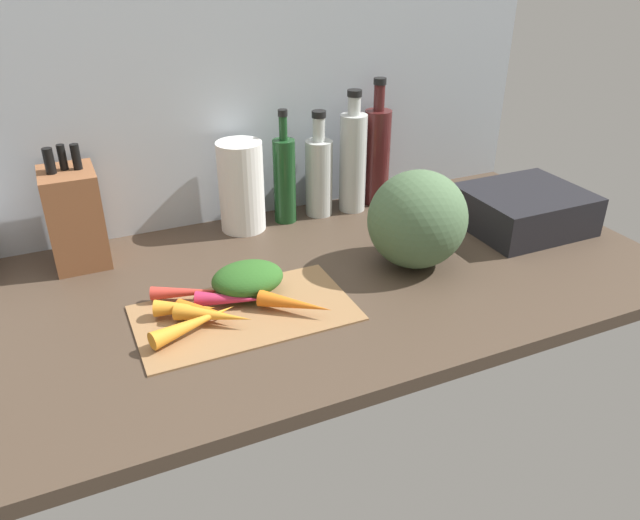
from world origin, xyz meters
The scene contains 19 objects.
ground_plane centered at (0.00, 0.00, -1.50)cm, with size 170.00×80.00×3.00cm, color #47382B.
wall_back centered at (0.00, 38.50, 30.00)cm, with size 170.00×3.00×60.00cm, color #ADB7C1.
cutting_board centered at (-12.31, -8.92, 0.40)cm, with size 42.72×24.16×0.80cm, color #997047.
carrot_0 centered at (-23.37, -5.85, 2.50)cm, with size 3.40×3.40×11.77cm, color orange.
carrot_1 centered at (-19.03, -10.69, 2.51)cm, with size 3.42×3.42×15.24cm, color orange.
carrot_2 centered at (-19.54, -8.39, 2.20)cm, with size 2.81×2.81×12.95cm, color orange.
carrot_3 centered at (-3.33, -13.28, 2.50)cm, with size 3.41×3.41×14.98cm, color orange.
carrot_4 centered at (-14.34, -6.30, 2.41)cm, with size 3.23×3.23×13.97cm, color #B2264C.
carrot_5 centered at (-20.78, 0.04, 2.23)cm, with size 2.86×2.86×16.09cm, color red.
carrot_6 centered at (-22.96, -11.79, 2.53)cm, with size 3.46×3.46×17.62cm, color orange.
carrot_greens_pile centered at (-9.40, -2.40, 3.97)cm, with size 15.00×11.54×6.35cm, color #2D6023.
winter_squash centered at (29.49, -4.71, 11.00)cm, with size 22.47×21.02×22.01cm, color #4C6B47.
knife_block centered at (-39.25, 27.58, 11.17)cm, with size 11.55×13.77×27.37cm.
paper_towel_roll centered at (0.14, 29.50, 11.30)cm, with size 11.23×11.23×22.60cm, color white.
bottle_0 centered at (11.51, 29.57, 11.52)cm, with size 5.71×5.71×29.21cm.
bottle_1 centered at (21.31, 30.06, 11.06)cm, with size 7.11×7.11×27.72cm.
bottle_2 centered at (30.74, 29.19, 13.82)cm, with size 7.07×7.07×32.19cm.
bottle_3 centered at (38.96, 31.10, 13.76)cm, with size 7.17×7.17×34.05cm.
dish_rack centered at (65.03, 0.67, 4.95)cm, with size 28.75×24.86×9.89cm, color black.
Camera 1 is at (-40.94, -108.32, 66.90)cm, focal length 34.50 mm.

